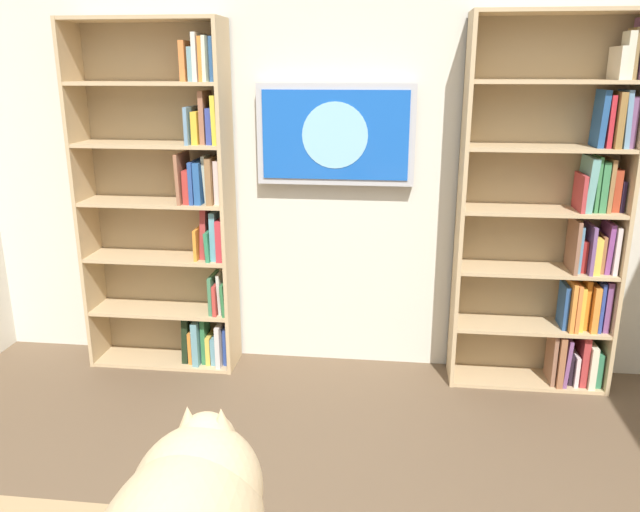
{
  "coord_description": "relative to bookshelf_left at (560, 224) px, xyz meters",
  "views": [
    {
      "loc": [
        -0.29,
        1.43,
        1.76
      ],
      "look_at": [
        -0.0,
        -1.01,
        1.03
      ],
      "focal_mm": 35.35,
      "sensor_mm": 36.0,
      "label": 1
    }
  ],
  "objects": [
    {
      "name": "bookshelf_left",
      "position": [
        0.0,
        0.0,
        0.0
      ],
      "size": [
        0.88,
        0.28,
        2.05
      ],
      "color": "tan",
      "rests_on": "ground"
    },
    {
      "name": "bookshelf_right",
      "position": [
        2.18,
        -0.0,
        0.05
      ],
      "size": [
        0.89,
        0.28,
        2.03
      ],
      "color": "tan",
      "rests_on": "ground"
    },
    {
      "name": "wall_back",
      "position": [
        1.2,
        -0.17,
        0.41
      ],
      "size": [
        4.52,
        0.06,
        2.7
      ],
      "primitive_type": "cube",
      "color": "silver",
      "rests_on": "ground"
    },
    {
      "name": "wall_mounted_tv",
      "position": [
        1.25,
        -0.09,
        0.46
      ],
      "size": [
        0.89,
        0.07,
        0.56
      ],
      "color": "#B7B7BC"
    }
  ]
}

